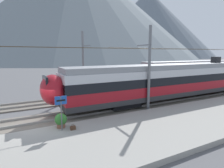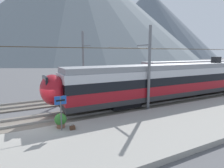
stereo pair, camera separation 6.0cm
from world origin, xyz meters
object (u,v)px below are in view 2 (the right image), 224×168
train_near_platform (186,79)px  catenary_mast_far_side (84,62)px  handbag_near_sign (73,128)px  train_far_track (223,70)px  platform_sign (61,105)px  potted_plant_platform_edge (61,120)px  catenary_mast_mid (148,67)px

train_near_platform → catenary_mast_far_side: catenary_mast_far_side is taller
train_near_platform → handbag_near_sign: (-13.60, -3.36, -1.78)m
train_far_track → handbag_near_sign: train_far_track is taller
train_near_platform → platform_sign: bearing=-167.6°
catenary_mast_far_side → potted_plant_platform_edge: size_ratio=49.64×
handbag_near_sign → potted_plant_platform_edge: potted_plant_platform_edge is taller
catenary_mast_mid → handbag_near_sign: 8.12m
catenary_mast_far_side → platform_sign: 11.46m
train_far_track → potted_plant_platform_edge: bearing=-165.1°
potted_plant_platform_edge → catenary_mast_far_side: bearing=62.7°
catenary_mast_mid → catenary_mast_far_side: (-2.74, 8.46, 0.14)m
train_near_platform → catenary_mast_mid: (-6.44, -1.49, 1.55)m
catenary_mast_far_side → potted_plant_platform_edge: catenary_mast_far_side is taller
catenary_mast_far_side → platform_sign: (-5.02, -10.10, -2.05)m
train_near_platform → train_far_track: bearing=19.0°
potted_plant_platform_edge → catenary_mast_mid: bearing=8.5°
potted_plant_platform_edge → train_far_track: bearing=14.9°
catenary_mast_far_side → handbag_near_sign: 11.76m
platform_sign → handbag_near_sign: size_ratio=5.84×
platform_sign → potted_plant_platform_edge: size_ratio=2.34×
potted_plant_platform_edge → platform_sign: bearing=-96.4°
train_far_track → platform_sign: train_far_track is taller
handbag_near_sign → train_near_platform: bearing=13.9°
train_far_track → potted_plant_platform_edge: 29.46m
train_far_track → potted_plant_platform_edge: size_ratio=38.42×
catenary_mast_far_side → platform_sign: bearing=-116.4°
train_far_track → potted_plant_platform_edge: train_far_track is taller
train_near_platform → platform_sign: 14.55m
train_near_platform → handbag_near_sign: size_ratio=82.30×
platform_sign → handbag_near_sign: (0.60, -0.23, -1.43)m
train_far_track → catenary_mast_far_side: (-23.46, 2.04, 1.69)m
train_near_platform → platform_sign: size_ratio=14.09×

